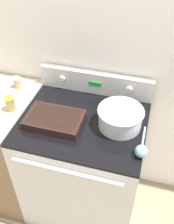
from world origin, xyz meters
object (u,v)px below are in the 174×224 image
object	(u,v)px
mixing_bowl	(120,117)
ladle	(141,150)
spice_jar_white_cap	(17,82)
spice_jar_yellow_cap	(10,104)
casserole_dish	(55,119)

from	to	relation	value
mixing_bowl	ladle	size ratio (longest dim) A/B	1.08
mixing_bowl	spice_jar_white_cap	xyz separation A→B (m)	(-0.80, 0.19, -0.02)
mixing_bowl	spice_jar_yellow_cap	xyz separation A→B (m)	(-0.72, -0.06, -0.01)
spice_jar_yellow_cap	casserole_dish	bearing A→B (deg)	-4.92
casserole_dish	mixing_bowl	bearing A→B (deg)	12.68
casserole_dish	spice_jar_yellow_cap	distance (m)	0.32
ladle	spice_jar_yellow_cap	bearing A→B (deg)	171.20
casserole_dish	spice_jar_white_cap	distance (m)	0.49
spice_jar_white_cap	spice_jar_yellow_cap	bearing A→B (deg)	-71.92
mixing_bowl	casserole_dish	bearing A→B (deg)	-167.32
casserole_dish	spice_jar_yellow_cap	world-z (taller)	spice_jar_yellow_cap
spice_jar_yellow_cap	ladle	bearing A→B (deg)	-8.80
ladle	spice_jar_white_cap	bearing A→B (deg)	158.17
ladle	mixing_bowl	bearing A→B (deg)	128.64
mixing_bowl	spice_jar_white_cap	world-z (taller)	mixing_bowl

